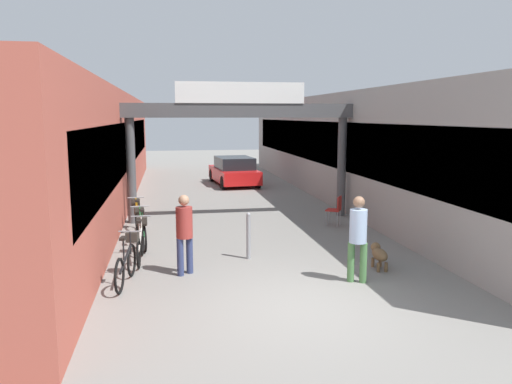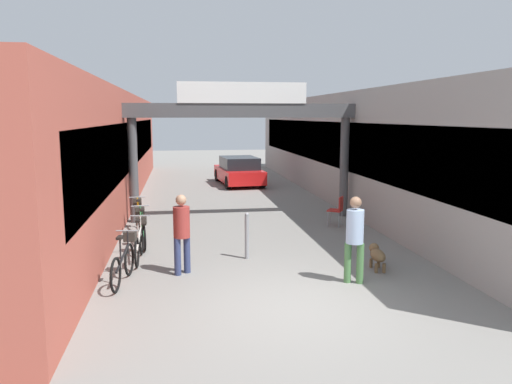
# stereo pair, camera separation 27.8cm
# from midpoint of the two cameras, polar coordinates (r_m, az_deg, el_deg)

# --- Properties ---
(ground_plane) EXTENTS (80.00, 80.00, 0.00)m
(ground_plane) POSITION_cam_midpoint_polar(r_m,az_deg,el_deg) (8.88, 4.44, -12.88)
(ground_plane) COLOR gray
(storefront_left) EXTENTS (3.00, 26.00, 4.06)m
(storefront_left) POSITION_cam_midpoint_polar(r_m,az_deg,el_deg) (19.26, -19.02, 4.57)
(storefront_left) COLOR #B25142
(storefront_left) RESTS_ON ground_plane
(storefront_right) EXTENTS (3.00, 26.00, 4.06)m
(storefront_right) POSITION_cam_midpoint_polar(r_m,az_deg,el_deg) (20.34, 10.74, 5.09)
(storefront_right) COLOR #9E9993
(storefront_right) RESTS_ON ground_plane
(arcade_sign_gateway) EXTENTS (7.40, 0.47, 4.28)m
(arcade_sign_gateway) POSITION_cam_midpoint_polar(r_m,az_deg,el_deg) (15.63, -2.34, 7.97)
(arcade_sign_gateway) COLOR #4C4C4F
(arcade_sign_gateway) RESTS_ON ground_plane
(pedestrian_with_dog) EXTENTS (0.45, 0.45, 1.72)m
(pedestrian_with_dog) POSITION_cam_midpoint_polar(r_m,az_deg,el_deg) (9.95, 10.80, -4.66)
(pedestrian_with_dog) COLOR #4C7F47
(pedestrian_with_dog) RESTS_ON ground_plane
(pedestrian_companion) EXTENTS (0.47, 0.47, 1.67)m
(pedestrian_companion) POSITION_cam_midpoint_polar(r_m,az_deg,el_deg) (10.38, -8.95, -4.24)
(pedestrian_companion) COLOR navy
(pedestrian_companion) RESTS_ON ground_plane
(dog_on_leash) EXTENTS (0.33, 0.72, 0.52)m
(dog_on_leash) POSITION_cam_midpoint_polar(r_m,az_deg,el_deg) (11.08, 13.16, -6.90)
(dog_on_leash) COLOR brown
(dog_on_leash) RESTS_ON ground_plane
(bicycle_black_nearest) EXTENTS (0.46, 1.68, 0.98)m
(bicycle_black_nearest) POSITION_cam_midpoint_polar(r_m,az_deg,el_deg) (10.24, -15.30, -7.63)
(bicycle_black_nearest) COLOR black
(bicycle_black_nearest) RESTS_ON ground_plane
(bicycle_silver_second) EXTENTS (0.46, 1.69, 0.98)m
(bicycle_silver_second) POSITION_cam_midpoint_polar(r_m,az_deg,el_deg) (11.70, -13.72, -5.52)
(bicycle_silver_second) COLOR black
(bicycle_silver_second) RESTS_ON ground_plane
(bicycle_green_third) EXTENTS (0.46, 1.68, 0.98)m
(bicycle_green_third) POSITION_cam_midpoint_polar(r_m,az_deg,el_deg) (12.98, -13.53, -4.11)
(bicycle_green_third) COLOR black
(bicycle_green_third) RESTS_ON ground_plane
(bicycle_orange_farthest) EXTENTS (0.46, 1.68, 0.98)m
(bicycle_orange_farthest) POSITION_cam_midpoint_polar(r_m,az_deg,el_deg) (14.41, -13.97, -2.87)
(bicycle_orange_farthest) COLOR black
(bicycle_orange_farthest) RESTS_ON ground_plane
(bollard_post_metal) EXTENTS (0.10, 0.10, 1.08)m
(bollard_post_metal) POSITION_cam_midpoint_polar(r_m,az_deg,el_deg) (11.47, -1.56, -4.98)
(bollard_post_metal) COLOR gray
(bollard_post_metal) RESTS_ON ground_plane
(cafe_chair_red_nearer) EXTENTS (0.55, 0.55, 0.89)m
(cafe_chair_red_nearer) POSITION_cam_midpoint_polar(r_m,az_deg,el_deg) (15.06, 8.60, -1.81)
(cafe_chair_red_nearer) COLOR gray
(cafe_chair_red_nearer) RESTS_ON ground_plane
(parked_car_red) EXTENTS (2.10, 4.14, 1.33)m
(parked_car_red) POSITION_cam_midpoint_polar(r_m,az_deg,el_deg) (23.85, -2.86, 2.39)
(parked_car_red) COLOR red
(parked_car_red) RESTS_ON ground_plane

